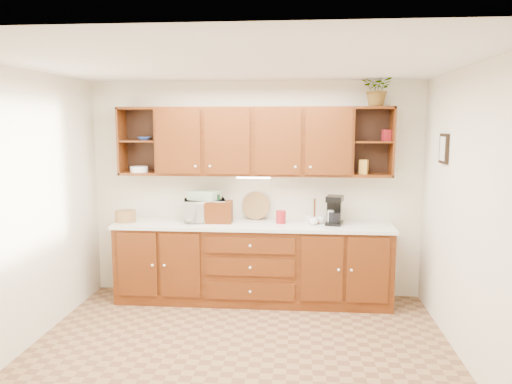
% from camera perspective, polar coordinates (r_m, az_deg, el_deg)
% --- Properties ---
extents(floor, '(4.00, 4.00, 0.00)m').
position_cam_1_polar(floor, '(4.78, -2.06, -18.25)').
color(floor, olive).
rests_on(floor, ground).
extents(ceiling, '(4.00, 4.00, 0.00)m').
position_cam_1_polar(ceiling, '(4.32, -2.24, 14.46)').
color(ceiling, white).
rests_on(ceiling, back_wall).
extents(back_wall, '(4.00, 0.00, 4.00)m').
position_cam_1_polar(back_wall, '(6.08, -0.11, 0.30)').
color(back_wall, '#EAE2C5').
rests_on(back_wall, floor).
extents(left_wall, '(0.00, 3.50, 3.50)m').
position_cam_1_polar(left_wall, '(5.02, -25.46, -2.12)').
color(left_wall, '#EAE2C5').
rests_on(left_wall, floor).
extents(right_wall, '(0.00, 3.50, 3.50)m').
position_cam_1_polar(right_wall, '(4.57, 23.61, -2.93)').
color(right_wall, '#EAE2C5').
rests_on(right_wall, floor).
extents(base_cabinets, '(3.20, 0.60, 0.90)m').
position_cam_1_polar(base_cabinets, '(5.97, -0.36, -8.20)').
color(base_cabinets, '#3D1807').
rests_on(base_cabinets, floor).
extents(countertop, '(3.24, 0.64, 0.04)m').
position_cam_1_polar(countertop, '(5.84, -0.38, -3.80)').
color(countertop, silver).
rests_on(countertop, base_cabinets).
extents(upper_cabinets, '(3.20, 0.33, 0.80)m').
position_cam_1_polar(upper_cabinets, '(5.87, -0.15, 5.83)').
color(upper_cabinets, '#3D1807').
rests_on(upper_cabinets, back_wall).
extents(undercabinet_light, '(0.40, 0.05, 0.02)m').
position_cam_1_polar(undercabinet_light, '(5.85, -0.29, 1.67)').
color(undercabinet_light, white).
rests_on(undercabinet_light, upper_cabinets).
extents(framed_picture, '(0.03, 0.24, 0.30)m').
position_cam_1_polar(framed_picture, '(5.36, 20.69, 4.66)').
color(framed_picture, black).
rests_on(framed_picture, right_wall).
extents(wicker_basket, '(0.30, 0.30, 0.13)m').
position_cam_1_polar(wicker_basket, '(6.13, -14.68, -2.68)').
color(wicker_basket, brown).
rests_on(wicker_basket, countertop).
extents(microwave, '(0.54, 0.42, 0.27)m').
position_cam_1_polar(microwave, '(5.96, -5.90, -2.12)').
color(microwave, beige).
rests_on(microwave, countertop).
extents(towel_stack, '(0.39, 0.34, 0.10)m').
position_cam_1_polar(towel_stack, '(5.93, -5.92, -0.38)').
color(towel_stack, '#CECB61').
rests_on(towel_stack, microwave).
extents(wine_bottle, '(0.07, 0.07, 0.33)m').
position_cam_1_polar(wine_bottle, '(5.91, -4.44, -1.86)').
color(wine_bottle, black).
rests_on(wine_bottle, countertop).
extents(woven_tray, '(0.35, 0.15, 0.34)m').
position_cam_1_polar(woven_tray, '(6.08, -0.02, -3.06)').
color(woven_tray, brown).
rests_on(woven_tray, countertop).
extents(bread_box, '(0.37, 0.23, 0.25)m').
position_cam_1_polar(bread_box, '(5.89, -4.52, -2.27)').
color(bread_box, '#3D1807').
rests_on(bread_box, countertop).
extents(mug_tree, '(0.28, 0.27, 0.30)m').
position_cam_1_polar(mug_tree, '(5.87, 6.68, -3.15)').
color(mug_tree, '#3D1807').
rests_on(mug_tree, countertop).
extents(canister_red, '(0.12, 0.12, 0.15)m').
position_cam_1_polar(canister_red, '(5.84, 2.87, -2.86)').
color(canister_red, maroon).
rests_on(canister_red, countertop).
extents(canister_white, '(0.10, 0.10, 0.16)m').
position_cam_1_polar(canister_white, '(5.84, 8.53, -2.88)').
color(canister_white, white).
rests_on(canister_white, countertop).
extents(canister_yellow, '(0.11, 0.11, 0.11)m').
position_cam_1_polar(canister_yellow, '(5.81, 8.91, -3.22)').
color(canister_yellow, gold).
rests_on(canister_yellow, countertop).
extents(coffee_maker, '(0.22, 0.27, 0.33)m').
position_cam_1_polar(coffee_maker, '(5.84, 8.95, -2.11)').
color(coffee_maker, black).
rests_on(coffee_maker, countertop).
extents(bowl_stack, '(0.18, 0.18, 0.04)m').
position_cam_1_polar(bowl_stack, '(6.11, -12.63, 5.98)').
color(bowl_stack, navy).
rests_on(bowl_stack, upper_cabinets).
extents(plate_stack, '(0.27, 0.27, 0.07)m').
position_cam_1_polar(plate_stack, '(6.13, -13.22, 2.55)').
color(plate_stack, white).
rests_on(plate_stack, upper_cabinets).
extents(pantry_box_yellow, '(0.11, 0.10, 0.16)m').
position_cam_1_polar(pantry_box_yellow, '(5.89, 12.21, 2.82)').
color(pantry_box_yellow, gold).
rests_on(pantry_box_yellow, upper_cabinets).
extents(pantry_box_red, '(0.10, 0.09, 0.13)m').
position_cam_1_polar(pantry_box_red, '(5.91, 14.67, 6.28)').
color(pantry_box_red, maroon).
rests_on(pantry_box_red, upper_cabinets).
extents(potted_plant, '(0.44, 0.42, 0.39)m').
position_cam_1_polar(potted_plant, '(5.87, 13.78, 11.39)').
color(potted_plant, '#999999').
rests_on(potted_plant, upper_cabinets).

